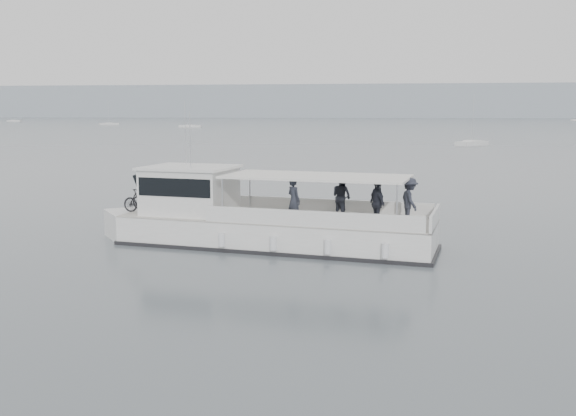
# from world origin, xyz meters

# --- Properties ---
(ground) EXTENTS (1400.00, 1400.00, 0.00)m
(ground) POSITION_xyz_m (0.00, 0.00, 0.00)
(ground) COLOR #505A5E
(ground) RESTS_ON ground
(headland) EXTENTS (1400.00, 90.00, 28.00)m
(headland) POSITION_xyz_m (0.00, 560.00, 14.00)
(headland) COLOR #939EA8
(headland) RESTS_ON ground
(tour_boat) EXTENTS (14.71, 5.69, 6.13)m
(tour_boat) POSITION_xyz_m (-7.18, 1.75, 1.01)
(tour_boat) COLOR white
(tour_boat) RESTS_ON ground
(moored_fleet) EXTENTS (416.17, 333.66, 9.99)m
(moored_fleet) POSITION_xyz_m (-39.23, 202.77, 0.36)
(moored_fleet) COLOR white
(moored_fleet) RESTS_ON ground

